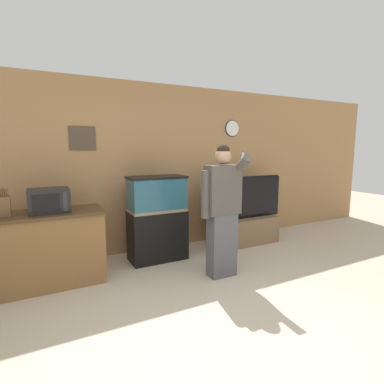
# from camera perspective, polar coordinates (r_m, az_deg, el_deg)

# --- Properties ---
(ground_plane) EXTENTS (18.00, 18.00, 0.00)m
(ground_plane) POSITION_cam_1_polar(r_m,az_deg,el_deg) (2.99, 9.57, -24.59)
(ground_plane) COLOR beige
(wall_back_paneled) EXTENTS (10.00, 0.08, 2.60)m
(wall_back_paneled) POSITION_cam_1_polar(r_m,az_deg,el_deg) (4.75, -8.47, 4.45)
(wall_back_paneled) COLOR #A87A4C
(wall_back_paneled) RESTS_ON ground_plane
(counter_island) EXTENTS (1.28, 0.61, 0.88)m
(counter_island) POSITION_cam_1_polar(r_m,az_deg,el_deg) (3.99, -25.75, -9.67)
(counter_island) COLOR brown
(counter_island) RESTS_ON ground_plane
(microwave) EXTENTS (0.44, 0.34, 0.28)m
(microwave) POSITION_cam_1_polar(r_m,az_deg,el_deg) (3.84, -25.57, -1.46)
(microwave) COLOR black
(microwave) RESTS_ON counter_island
(knife_block) EXTENTS (0.11, 0.10, 0.31)m
(knife_block) POSITION_cam_1_polar(r_m,az_deg,el_deg) (3.84, -32.13, -2.22)
(knife_block) COLOR brown
(knife_block) RESTS_ON counter_island
(aquarium_on_stand) EXTENTS (0.81, 0.42, 1.23)m
(aquarium_on_stand) POSITION_cam_1_polar(r_m,az_deg,el_deg) (4.36, -6.63, -5.00)
(aquarium_on_stand) COLOR black
(aquarium_on_stand) RESTS_ON ground_plane
(tv_on_stand) EXTENTS (1.47, 0.40, 1.15)m
(tv_on_stand) POSITION_cam_1_polar(r_m,az_deg,el_deg) (5.16, 9.87, -6.06)
(tv_on_stand) COLOR brown
(tv_on_stand) RESTS_ON ground_plane
(person_standing) EXTENTS (0.52, 0.40, 1.66)m
(person_standing) POSITION_cam_1_polar(r_m,az_deg,el_deg) (3.75, 5.72, -3.28)
(person_standing) COLOR #515156
(person_standing) RESTS_ON ground_plane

